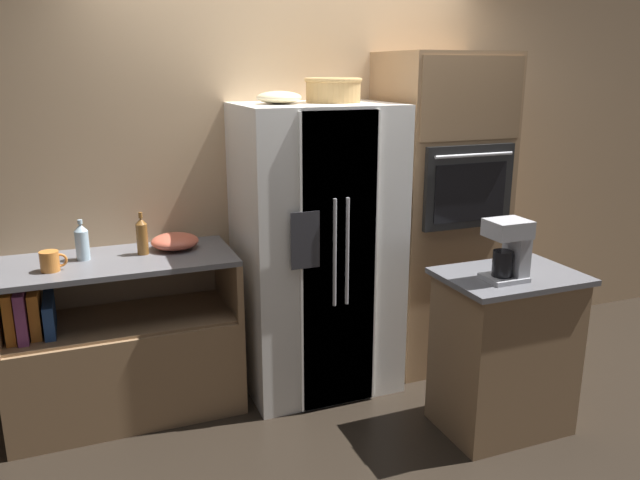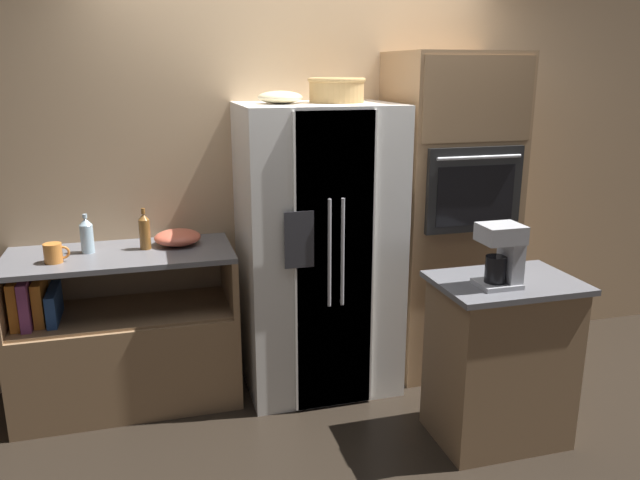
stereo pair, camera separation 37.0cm
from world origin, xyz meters
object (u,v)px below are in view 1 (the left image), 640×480
Objects in this scene: coffee_maker at (510,247)px; wicker_basket at (333,89)px; refrigerator at (317,250)px; fruit_bowl at (279,97)px; bottle_short at (142,236)px; mixing_bowl at (175,241)px; bottle_tall at (82,242)px; mug at (50,261)px; wall_oven at (438,212)px.

wicker_basket is at bearing 119.15° from coffee_maker.
fruit_bowl is (-0.22, 0.03, 0.92)m from refrigerator.
bottle_short is 0.89× the size of mixing_bowl.
bottle_short is (-0.80, 0.08, -0.75)m from fruit_bowl.
bottle_short is at bearing 173.94° from refrigerator.
refrigerator is at bearing -10.48° from mixing_bowl.
fruit_bowl is at bearing -11.71° from mixing_bowl.
coffee_maker is at bearing -31.63° from bottle_short.
wicker_basket is 1.51× the size of bottle_tall.
bottle_short reaches higher than bottle_tall.
bottle_tall is 0.23m from mug.
wicker_basket is at bearing -2.36° from bottle_short.
fruit_bowl is at bearing -174.37° from wicker_basket.
wall_oven is at bearing 78.82° from coffee_maker.
wall_oven is 1.34m from fruit_bowl.
wall_oven is at bearing 2.92° from refrigerator.
wall_oven is at bearing -1.92° from bottle_tall.
wicker_basket is 1.67m from bottle_tall.
wicker_basket is (-0.75, 0.02, 0.80)m from wall_oven.
fruit_bowl is at bearing 133.08° from coffee_maker.
wall_oven reaches higher than wicker_basket.
wicker_basket is at bearing 3.23° from mug.
mug is 0.69m from mixing_bowl.
mixing_bowl is at bearing 169.52° from refrigerator.
refrigerator is 1.50m from mug.
refrigerator is 1.35m from bottle_tall.
refrigerator is at bearing -6.06° from bottle_short.
mug is at bearing -164.54° from mixing_bowl.
mug is at bearing -178.80° from refrigerator.
coffee_maker is at bearing -35.82° from mixing_bowl.
fruit_bowl reaches higher than coffee_maker.
bottle_tall is 0.93× the size of bottle_short.
bottle_short is (-1.90, 0.06, 0.01)m from wall_oven.
bottle_tall is at bearing 175.22° from fruit_bowl.
wall_oven is at bearing -3.61° from mixing_bowl.
mixing_bowl is at bearing 174.47° from wicker_basket.
refrigerator is 1.03m from bottle_short.
bottle_tall is at bearing 152.30° from coffee_maker.
wall_oven is 1.10m from wicker_basket.
fruit_bowl is 0.93× the size of mixing_bowl.
fruit_bowl is at bearing -5.82° from bottle_short.
coffee_maker is (0.90, -0.97, -0.72)m from fruit_bowl.
refrigerator reaches higher than mixing_bowl.
wicker_basket is 1.40× the size of bottle_short.
refrigerator is at bearing -6.92° from fruit_bowl.
bottle_short is at bearing -2.16° from bottle_tall.
wicker_basket reaches higher than fruit_bowl.
coffee_maker is (0.69, -0.94, 0.20)m from refrigerator.
wicker_basket is at bearing -5.53° from mixing_bowl.
bottle_tall is at bearing 177.84° from bottle_short.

